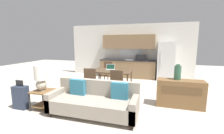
{
  "coord_description": "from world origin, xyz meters",
  "views": [
    {
      "loc": [
        1.36,
        -3.19,
        1.73
      ],
      "look_at": [
        -0.01,
        1.5,
        0.95
      ],
      "focal_mm": 24.0,
      "sensor_mm": 36.0,
      "label": 1
    }
  ],
  "objects": [
    {
      "name": "refrigerator",
      "position": [
        1.82,
        4.24,
        0.88
      ],
      "size": [
        0.76,
        0.72,
        1.77
      ],
      "color": "white",
      "rests_on": "ground_plane"
    },
    {
      "name": "table_lamp",
      "position": [
        -1.46,
        -0.09,
        0.87
      ],
      "size": [
        0.31,
        0.31,
        0.67
      ],
      "color": "#B2A893",
      "rests_on": "side_table"
    },
    {
      "name": "credenza",
      "position": [
        2.04,
        1.09,
        0.37
      ],
      "size": [
        1.21,
        0.41,
        0.75
      ],
      "color": "brown",
      "rests_on": "ground_plane"
    },
    {
      "name": "laptop",
      "position": [
        -0.24,
        2.07,
        0.8
      ],
      "size": [
        0.36,
        0.31,
        0.2
      ],
      "rotation": [
        0.0,
        0.0,
        0.18
      ],
      "color": "#B7BABC",
      "rests_on": "dining_table"
    },
    {
      "name": "dining_chair_near_left",
      "position": [
        -0.6,
        1.14,
        0.52
      ],
      "size": [
        0.44,
        0.44,
        0.95
      ],
      "rotation": [
        0.0,
        0.0,
        3.19
      ],
      "color": "brown",
      "rests_on": "ground_plane"
    },
    {
      "name": "kitchen_counter",
      "position": [
        0.01,
        4.33,
        0.84
      ],
      "size": [
        2.8,
        0.65,
        2.15
      ],
      "color": "#8E704C",
      "rests_on": "ground_plane"
    },
    {
      "name": "vase",
      "position": [
        1.96,
        1.13,
        0.94
      ],
      "size": [
        0.18,
        0.18,
        0.42
      ],
      "color": "#336047",
      "rests_on": "credenza"
    },
    {
      "name": "ground_plane",
      "position": [
        0.0,
        0.0,
        0.0
      ],
      "size": [
        20.0,
        20.0,
        0.0
      ],
      "primitive_type": "plane",
      "color": "beige"
    },
    {
      "name": "couch",
      "position": [
        -0.03,
        0.03,
        0.33
      ],
      "size": [
        2.14,
        0.8,
        0.81
      ],
      "color": "#3D2D1E",
      "rests_on": "ground_plane"
    },
    {
      "name": "dining_chair_near_right",
      "position": [
        0.3,
        1.08,
        0.52
      ],
      "size": [
        0.47,
        0.47,
        0.95
      ],
      "rotation": [
        0.0,
        0.0,
        3.02
      ],
      "color": "brown",
      "rests_on": "ground_plane"
    },
    {
      "name": "dining_chair_far_left",
      "position": [
        -0.59,
        2.73,
        0.52
      ],
      "size": [
        0.48,
        0.48,
        0.95
      ],
      "rotation": [
        0.0,
        0.0,
        -0.15
      ],
      "color": "brown",
      "rests_on": "ground_plane"
    },
    {
      "name": "wall_back",
      "position": [
        0.0,
        4.63,
        1.35
      ],
      "size": [
        6.4,
        0.07,
        2.7
      ],
      "color": "silver",
      "rests_on": "ground_plane"
    },
    {
      "name": "suitcase",
      "position": [
        -2.03,
        -0.23,
        0.31
      ],
      "size": [
        0.37,
        0.22,
        0.77
      ],
      "color": "#2D384C",
      "rests_on": "ground_plane"
    },
    {
      "name": "side_table",
      "position": [
        -1.43,
        -0.07,
        0.34
      ],
      "size": [
        0.51,
        0.51,
        0.5
      ],
      "color": "brown",
      "rests_on": "ground_plane"
    },
    {
      "name": "dining_table",
      "position": [
        -0.15,
        1.94,
        0.69
      ],
      "size": [
        1.43,
        0.93,
        0.75
      ],
      "color": "brown",
      "rests_on": "ground_plane"
    }
  ]
}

